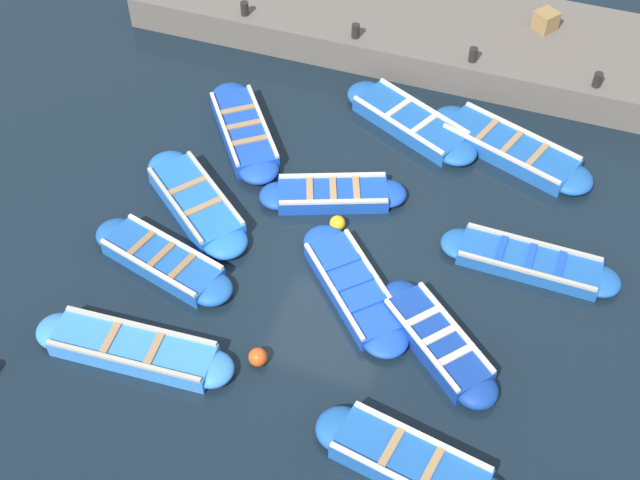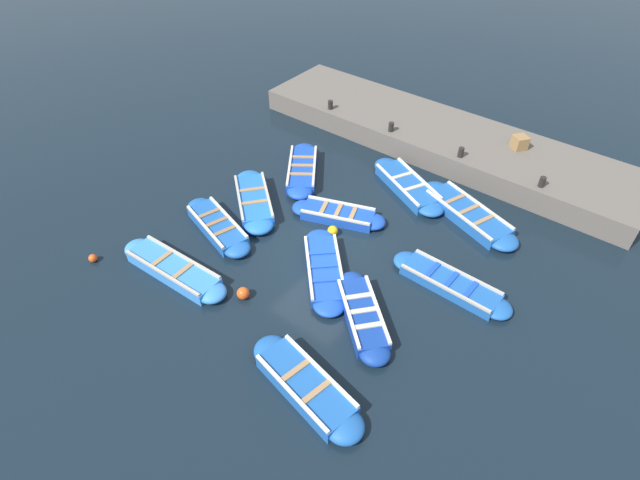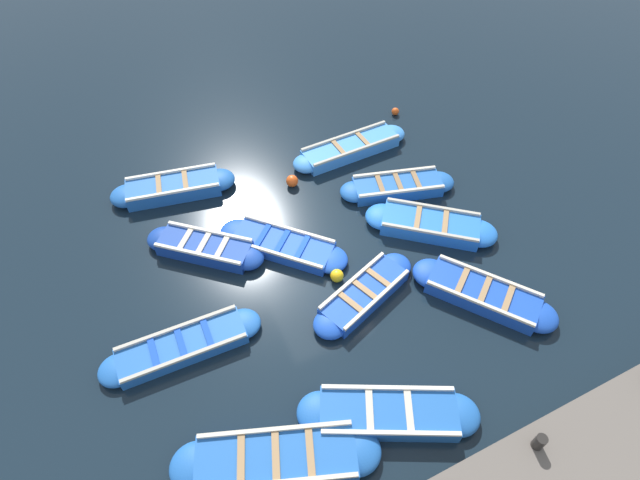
# 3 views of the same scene
# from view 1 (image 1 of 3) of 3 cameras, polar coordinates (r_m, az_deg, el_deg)

# --- Properties ---
(ground_plane) EXTENTS (120.00, 120.00, 0.00)m
(ground_plane) POSITION_cam_1_polar(r_m,az_deg,el_deg) (17.96, 0.78, -1.16)
(ground_plane) COLOR black
(boat_outer_left) EXTENTS (1.02, 3.90, 0.43)m
(boat_outer_left) POSITION_cam_1_polar(r_m,az_deg,el_deg) (16.75, -11.84, -6.88)
(boat_outer_left) COLOR #3884E0
(boat_outer_left) RESTS_ON ground
(boat_near_quay) EXTENTS (1.70, 3.43, 0.42)m
(boat_near_quay) POSITION_cam_1_polar(r_m,az_deg,el_deg) (17.95, -10.04, -1.31)
(boat_near_quay) COLOR #1E59AD
(boat_near_quay) RESTS_ON ground
(boat_inner_gap) EXTENTS (2.26, 4.07, 0.43)m
(boat_inner_gap) POSITION_cam_1_polar(r_m,az_deg,el_deg) (20.34, 12.08, 5.74)
(boat_inner_gap) COLOR #1E59AD
(boat_inner_gap) RESTS_ON ground
(boat_centre) EXTENTS (0.94, 3.63, 0.36)m
(boat_centre) POSITION_cam_1_polar(r_m,az_deg,el_deg) (18.18, 13.25, -1.38)
(boat_centre) COLOR #1E59AD
(boat_centre) RESTS_ON ground
(boat_stern_in) EXTENTS (2.67, 2.91, 0.44)m
(boat_stern_in) POSITION_cam_1_polar(r_m,az_deg,el_deg) (16.63, 7.53, -6.47)
(boat_stern_in) COLOR navy
(boat_stern_in) RESTS_ON ground
(boat_end_of_row) EXTENTS (3.34, 2.78, 0.43)m
(boat_end_of_row) POSITION_cam_1_polar(r_m,az_deg,el_deg) (20.39, -4.89, 6.96)
(boat_end_of_row) COLOR #1947B7
(boat_end_of_row) RESTS_ON ground
(boat_drifting) EXTENTS (3.15, 3.07, 0.36)m
(boat_drifting) POSITION_cam_1_polar(r_m,az_deg,el_deg) (17.30, 2.19, -3.08)
(boat_drifting) COLOR #1947B7
(boat_drifting) RESTS_ON ground
(boat_far_corner) EXTENTS (2.43, 3.68, 0.41)m
(boat_far_corner) POSITION_cam_1_polar(r_m,az_deg,el_deg) (20.67, 5.80, 7.53)
(boat_far_corner) COLOR #1E59AD
(boat_far_corner) RESTS_ON ground
(boat_bow_out) EXTENTS (2.93, 3.31, 0.44)m
(boat_bow_out) POSITION_cam_1_polar(r_m,az_deg,el_deg) (18.89, -7.94, 2.38)
(boat_bow_out) COLOR blue
(boat_bow_out) RESTS_ON ground
(boat_outer_right) EXTENTS (1.83, 3.21, 0.38)m
(boat_outer_right) POSITION_cam_1_polar(r_m,az_deg,el_deg) (18.92, 0.83, 2.93)
(boat_outer_right) COLOR #1947B7
(boat_outer_right) RESTS_ON ground
(boat_tucked) EXTENTS (1.51, 3.60, 0.47)m
(boat_tucked) POSITION_cam_1_polar(r_m,az_deg,el_deg) (15.30, 5.79, -14.04)
(boat_tucked) COLOR #1E59AD
(boat_tucked) RESTS_ON ground
(quay_wall) EXTENTS (3.53, 14.74, 0.82)m
(quay_wall) POSITION_cam_1_polar(r_m,az_deg,el_deg) (23.09, 6.80, 13.24)
(quay_wall) COLOR #605951
(quay_wall) RESTS_ON ground
(bollard_north) EXTENTS (0.20, 0.20, 0.35)m
(bollard_north) POSITION_cam_1_polar(r_m,az_deg,el_deg) (21.36, 17.34, 9.76)
(bollard_north) COLOR black
(bollard_north) RESTS_ON quay_wall
(bollard_mid_north) EXTENTS (0.20, 0.20, 0.35)m
(bollard_mid_north) POSITION_cam_1_polar(r_m,az_deg,el_deg) (21.44, 9.77, 11.61)
(bollard_mid_north) COLOR black
(bollard_mid_north) RESTS_ON quay_wall
(bollard_mid_south) EXTENTS (0.20, 0.20, 0.35)m
(bollard_mid_south) POSITION_cam_1_polar(r_m,az_deg,el_deg) (21.90, 2.29, 13.23)
(bollard_mid_south) COLOR black
(bollard_mid_south) RESTS_ON quay_wall
(bollard_south) EXTENTS (0.20, 0.20, 0.35)m
(bollard_south) POSITION_cam_1_polar(r_m,az_deg,el_deg) (22.71, -4.85, 14.55)
(bollard_south) COLOR black
(bollard_south) RESTS_ON quay_wall
(wooden_crate) EXTENTS (0.66, 0.66, 0.47)m
(wooden_crate) POSITION_cam_1_polar(r_m,az_deg,el_deg) (22.79, 14.25, 13.47)
(wooden_crate) COLOR olive
(wooden_crate) RESTS_ON quay_wall
(buoy_orange_near) EXTENTS (0.33, 0.33, 0.33)m
(buoy_orange_near) POSITION_cam_1_polar(r_m,az_deg,el_deg) (18.36, 1.12, 1.08)
(buoy_orange_near) COLOR #EAB214
(buoy_orange_near) RESTS_ON ground
(buoy_white_drifting) EXTENTS (0.35, 0.35, 0.35)m
(buoy_white_drifting) POSITION_cam_1_polar(r_m,az_deg,el_deg) (16.36, -4.00, -7.49)
(buoy_white_drifting) COLOR #E05119
(buoy_white_drifting) RESTS_ON ground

